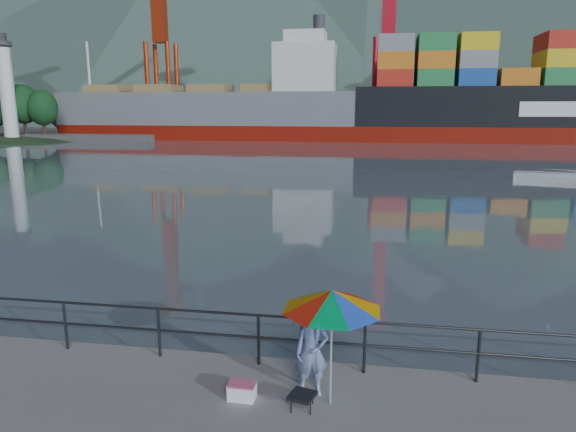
% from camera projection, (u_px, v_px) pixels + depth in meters
% --- Properties ---
extents(harbor_water, '(500.00, 280.00, 0.00)m').
position_uv_depth(harbor_water, '(361.00, 125.00, 133.83)').
color(harbor_water, '#526067').
rests_on(harbor_water, ground).
extents(far_dock, '(200.00, 40.00, 0.40)m').
position_uv_depth(far_dock, '(410.00, 133.00, 96.54)').
color(far_dock, '#514F4C').
rests_on(far_dock, ground).
extents(guardrail, '(22.00, 0.06, 1.03)m').
position_uv_depth(guardrail, '(208.00, 335.00, 9.90)').
color(guardrail, '#2D3033').
rests_on(guardrail, ground).
extents(mountains, '(600.00, 332.80, 80.00)m').
position_uv_depth(mountains, '(472.00, 24.00, 195.29)').
color(mountains, '#385147').
rests_on(mountains, ground).
extents(port_cranes, '(116.00, 28.00, 38.40)m').
position_uv_depth(port_cranes, '(555.00, 35.00, 81.19)').
color(port_cranes, red).
rests_on(port_cranes, ground).
extents(container_stacks, '(58.00, 8.40, 7.80)m').
position_uv_depth(container_stacks, '(540.00, 119.00, 93.38)').
color(container_stacks, orange).
rests_on(container_stacks, ground).
extents(fisherman, '(0.64, 0.49, 1.56)m').
position_uv_depth(fisherman, '(312.00, 352.00, 8.68)').
color(fisherman, navy).
rests_on(fisherman, ground).
extents(beach_umbrella, '(2.13, 2.13, 2.00)m').
position_uv_depth(beach_umbrella, '(332.00, 300.00, 8.16)').
color(beach_umbrella, white).
rests_on(beach_umbrella, ground).
extents(folding_stool, '(0.49, 0.49, 0.26)m').
position_uv_depth(folding_stool, '(302.00, 401.00, 8.38)').
color(folding_stool, black).
rests_on(folding_stool, ground).
extents(cooler_bag, '(0.46, 0.31, 0.26)m').
position_uv_depth(cooler_bag, '(242.00, 392.00, 8.66)').
color(cooler_bag, white).
rests_on(cooler_bag, ground).
extents(fishing_rod, '(0.64, 1.43, 1.09)m').
position_uv_depth(fishing_rod, '(303.00, 357.00, 10.12)').
color(fishing_rod, black).
rests_on(fishing_rod, ground).
extents(bulk_carrier, '(47.73, 8.26, 14.50)m').
position_uv_depth(bulk_carrier, '(221.00, 111.00, 80.65)').
color(bulk_carrier, maroon).
rests_on(bulk_carrier, ground).
extents(container_ship, '(54.32, 9.05, 18.10)m').
position_uv_depth(container_ship, '(561.00, 99.00, 72.74)').
color(container_ship, maroon).
rests_on(container_ship, ground).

